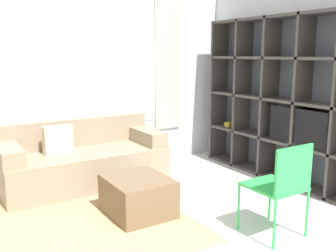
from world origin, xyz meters
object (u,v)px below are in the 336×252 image
couch_main (83,161)px  folding_chair (281,182)px  shelving_unit (287,101)px  ottoman (138,196)px

couch_main → folding_chair: bearing=-65.9°
shelving_unit → ottoman: (-2.14, 0.03, -0.84)m
ottoman → folding_chair: size_ratio=0.78×
shelving_unit → ottoman: shelving_unit is taller
ottoman → folding_chair: (0.85, -1.10, 0.32)m
shelving_unit → folding_chair: size_ratio=3.03×
shelving_unit → folding_chair: 1.75m
couch_main → folding_chair: 2.49m
folding_chair → couch_main: bearing=-65.9°
ottoman → folding_chair: bearing=-52.2°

